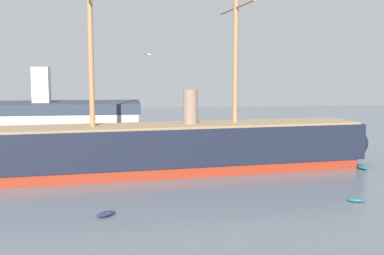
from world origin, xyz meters
The scene contains 7 objects.
tall_ship centered at (-3.94, 55.67, 4.00)m, with size 77.42×17.76×37.26m.
dinghy_alongside_bow centered at (-12.45, 34.28, 0.28)m, with size 2.47×2.25×0.55m.
dinghy_alongside_stern centered at (17.55, 35.83, 0.25)m, with size 2.30×1.58×0.50m.
dinghy_far_right centered at (28.10, 54.23, 0.35)m, with size 1.51×3.05×0.70m.
dinghy_distant_centre centered at (-0.48, 63.67, 0.29)m, with size 2.58×1.55×0.57m.
dockside_warehouse_left centered at (-29.03, 77.82, 5.00)m, with size 46.56×18.42×16.90m.
seagull_in_flight centered at (-8.38, 18.51, 16.89)m, with size 0.77×1.28×0.14m.
Camera 1 is at (-9.95, -15.27, 15.45)m, focal length 42.91 mm.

